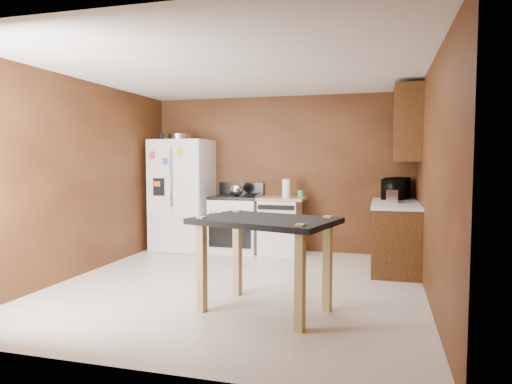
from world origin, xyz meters
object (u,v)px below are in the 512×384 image
at_px(island, 265,232).
at_px(gas_range, 236,223).
at_px(pen_cup, 161,136).
at_px(kettle, 236,190).
at_px(toaster, 392,196).
at_px(dishwasher, 280,225).
at_px(roasting_pan, 181,137).
at_px(paper_towel, 286,189).
at_px(microwave, 396,189).
at_px(green_canister, 301,194).
at_px(refrigerator, 182,195).

bearing_deg(island, gas_range, 113.35).
height_order(pen_cup, kettle, pen_cup).
distance_m(toaster, gas_range, 2.51).
relative_size(toaster, dishwasher, 0.27).
height_order(roasting_pan, pen_cup, pen_cup).
xyz_separation_m(paper_towel, microwave, (1.61, 0.17, 0.01)).
xyz_separation_m(green_canister, island, (0.13, -2.76, -0.17)).
bearing_deg(green_canister, kettle, -172.27).
relative_size(microwave, refrigerator, 0.29).
xyz_separation_m(microwave, island, (-1.28, -2.77, -0.26)).
bearing_deg(pen_cup, toaster, -5.82).
xyz_separation_m(roasting_pan, paper_towel, (1.79, -0.10, -0.81)).
relative_size(paper_towel, green_canister, 2.62).
bearing_deg(island, dishwasher, 99.37).
height_order(kettle, island, kettle).
height_order(pen_cup, island, pen_cup).
height_order(kettle, gas_range, kettle).
relative_size(green_canister, microwave, 0.22).
height_order(roasting_pan, island, roasting_pan).
height_order(green_canister, microwave, microwave).
xyz_separation_m(roasting_pan, refrigerator, (0.04, -0.05, -0.95)).
distance_m(pen_cup, paper_towel, 2.23).
height_order(roasting_pan, microwave, roasting_pan).
distance_m(roasting_pan, kettle, 1.30).
bearing_deg(gas_range, pen_cup, -172.85).
bearing_deg(dishwasher, green_canister, 3.33).
bearing_deg(dishwasher, toaster, -18.13).
distance_m(green_canister, microwave, 1.42).
relative_size(roasting_pan, island, 0.27).
height_order(kettle, refrigerator, refrigerator).
distance_m(green_canister, toaster, 1.47).
bearing_deg(kettle, gas_range, 111.35).
bearing_deg(toaster, microwave, 87.55).
height_order(pen_cup, dishwasher, pen_cup).
relative_size(green_canister, toaster, 0.46).
height_order(microwave, gas_range, microwave).
bearing_deg(island, pen_cup, 133.17).
bearing_deg(roasting_pan, dishwasher, 1.32).
distance_m(paper_towel, green_canister, 0.27).
height_order(toaster, refrigerator, refrigerator).
relative_size(refrigerator, gas_range, 1.64).
relative_size(pen_cup, toaster, 0.48).
bearing_deg(toaster, green_canister, 160.79).
distance_m(pen_cup, toaster, 3.74).
bearing_deg(pen_cup, island, -46.83).
bearing_deg(pen_cup, kettle, 2.76).
relative_size(pen_cup, dishwasher, 0.13).
height_order(roasting_pan, kettle, roasting_pan).
xyz_separation_m(kettle, toaster, (2.36, -0.43, -0.02)).
xyz_separation_m(toaster, refrigerator, (-3.30, 0.46, -0.09)).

